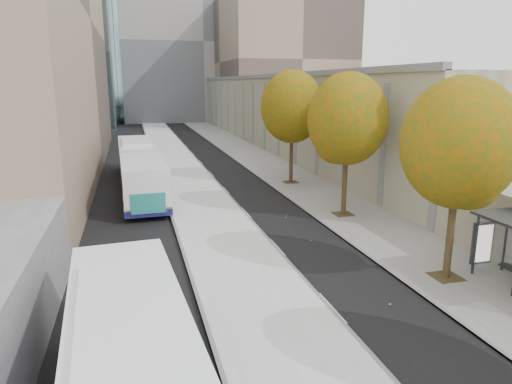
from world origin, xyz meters
name	(u,v)px	position (x,y,z in m)	size (l,w,h in m)	color
bus_platform	(186,177)	(-3.88, 35.00, 0.07)	(4.25, 150.00, 0.15)	beige
sidewalk	(281,173)	(4.12, 35.00, 0.04)	(4.75, 150.00, 0.08)	gray
building_tan	(293,107)	(15.50, 64.00, 4.00)	(18.00, 92.00, 8.00)	gray
building_far_block	(197,45)	(6.00, 96.00, 15.00)	(30.00, 18.00, 30.00)	gray
tree_c	(460,143)	(3.60, 13.00, 5.25)	(4.20, 4.20, 7.28)	#332715
tree_d	(348,119)	(3.60, 22.00, 5.47)	(4.40, 4.40, 7.60)	#332715
tree_e	(292,107)	(3.60, 31.00, 5.69)	(4.60, 4.60, 7.92)	#332715
bus_far	(139,167)	(-7.46, 32.06, 1.59)	(3.12, 17.51, 2.91)	white
distant_car	(138,144)	(-7.25, 52.52, 0.64)	(1.50, 3.73, 1.27)	white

